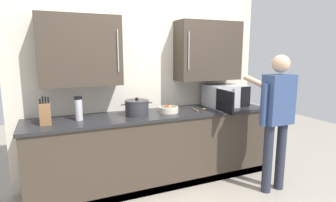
{
  "coord_description": "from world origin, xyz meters",
  "views": [
    {
      "loc": [
        -1.17,
        -2.22,
        1.64
      ],
      "look_at": [
        0.15,
        0.81,
        1.05
      ],
      "focal_mm": 29.42,
      "sensor_mm": 36.0,
      "label": 1
    }
  ],
  "objects_px": {
    "microwave_oven": "(224,96)",
    "fruit_bowl": "(169,109)",
    "thermos_flask": "(79,108)",
    "person_figure": "(276,112)",
    "knife_block": "(45,114)",
    "wooden_spoon": "(200,109)",
    "stock_pot": "(137,108)"
  },
  "relations": [
    {
      "from": "microwave_oven",
      "to": "fruit_bowl",
      "type": "bearing_deg",
      "value": -176.55
    },
    {
      "from": "microwave_oven",
      "to": "fruit_bowl",
      "type": "xyz_separation_m",
      "value": [
        -0.86,
        -0.05,
        -0.11
      ]
    },
    {
      "from": "thermos_flask",
      "to": "person_figure",
      "type": "relative_size",
      "value": 0.16
    },
    {
      "from": "fruit_bowl",
      "to": "thermos_flask",
      "type": "height_order",
      "value": "thermos_flask"
    },
    {
      "from": "knife_block",
      "to": "person_figure",
      "type": "height_order",
      "value": "person_figure"
    },
    {
      "from": "wooden_spoon",
      "to": "stock_pot",
      "type": "bearing_deg",
      "value": 177.05
    },
    {
      "from": "thermos_flask",
      "to": "knife_block",
      "type": "relative_size",
      "value": 0.89
    },
    {
      "from": "wooden_spoon",
      "to": "knife_block",
      "type": "bearing_deg",
      "value": 179.23
    },
    {
      "from": "stock_pot",
      "to": "wooden_spoon",
      "type": "bearing_deg",
      "value": -2.95
    },
    {
      "from": "fruit_bowl",
      "to": "person_figure",
      "type": "bearing_deg",
      "value": -35.1
    },
    {
      "from": "fruit_bowl",
      "to": "thermos_flask",
      "type": "distance_m",
      "value": 1.07
    },
    {
      "from": "microwave_oven",
      "to": "knife_block",
      "type": "relative_size",
      "value": 2.58
    },
    {
      "from": "thermos_flask",
      "to": "stock_pot",
      "type": "xyz_separation_m",
      "value": [
        0.66,
        -0.01,
        -0.04
      ]
    },
    {
      "from": "fruit_bowl",
      "to": "wooden_spoon",
      "type": "relative_size",
      "value": 1.19
    },
    {
      "from": "microwave_oven",
      "to": "person_figure",
      "type": "xyz_separation_m",
      "value": [
        0.18,
        -0.78,
        -0.08
      ]
    },
    {
      "from": "thermos_flask",
      "to": "stock_pot",
      "type": "relative_size",
      "value": 0.7
    },
    {
      "from": "microwave_oven",
      "to": "fruit_bowl",
      "type": "distance_m",
      "value": 0.86
    },
    {
      "from": "microwave_oven",
      "to": "thermos_flask",
      "type": "height_order",
      "value": "microwave_oven"
    },
    {
      "from": "knife_block",
      "to": "thermos_flask",
      "type": "bearing_deg",
      "value": 5.62
    },
    {
      "from": "thermos_flask",
      "to": "person_figure",
      "type": "height_order",
      "value": "person_figure"
    },
    {
      "from": "person_figure",
      "to": "wooden_spoon",
      "type": "bearing_deg",
      "value": 131.09
    },
    {
      "from": "stock_pot",
      "to": "wooden_spoon",
      "type": "xyz_separation_m",
      "value": [
        0.83,
        -0.04,
        -0.08
      ]
    },
    {
      "from": "person_figure",
      "to": "knife_block",
      "type": "bearing_deg",
      "value": 163.53
    },
    {
      "from": "wooden_spoon",
      "to": "microwave_oven",
      "type": "bearing_deg",
      "value": 11.19
    },
    {
      "from": "fruit_bowl",
      "to": "stock_pot",
      "type": "bearing_deg",
      "value": 178.55
    },
    {
      "from": "microwave_oven",
      "to": "stock_pot",
      "type": "bearing_deg",
      "value": -178.12
    },
    {
      "from": "stock_pot",
      "to": "knife_block",
      "type": "height_order",
      "value": "knife_block"
    },
    {
      "from": "fruit_bowl",
      "to": "wooden_spoon",
      "type": "height_order",
      "value": "fruit_bowl"
    },
    {
      "from": "fruit_bowl",
      "to": "knife_block",
      "type": "height_order",
      "value": "knife_block"
    },
    {
      "from": "microwave_oven",
      "to": "stock_pot",
      "type": "xyz_separation_m",
      "value": [
        -1.26,
        -0.04,
        -0.06
      ]
    },
    {
      "from": "thermos_flask",
      "to": "person_figure",
      "type": "bearing_deg",
      "value": -19.75
    },
    {
      "from": "stock_pot",
      "to": "knife_block",
      "type": "xyz_separation_m",
      "value": [
        -0.99,
        -0.02,
        0.02
      ]
    }
  ]
}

